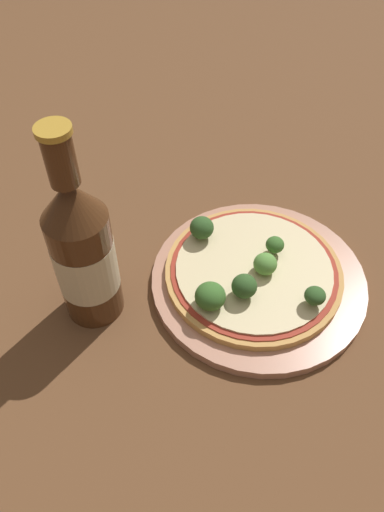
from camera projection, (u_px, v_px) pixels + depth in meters
The scene contains 10 objects.
ground_plane at pixel (262, 285), 0.61m from camera, with size 3.00×3.00×0.00m, color brown.
plate at pixel (258, 281), 0.60m from camera, with size 0.26×0.26×0.01m.
pizza at pixel (255, 269), 0.60m from camera, with size 0.21×0.21×0.01m.
broccoli_floret_0 at pixel (276, 245), 0.60m from camera, with size 0.02×0.02×0.02m.
broccoli_floret_1 at pixel (210, 296), 0.55m from camera, with size 0.03×0.03×0.03m.
broccoli_floret_2 at pixel (266, 267), 0.58m from camera, with size 0.03×0.03×0.03m.
broccoli_floret_3 at pixel (244, 286), 0.55m from camera, with size 0.03×0.03×0.03m.
broccoli_floret_4 at pixel (202, 228), 0.61m from camera, with size 0.03×0.03×0.03m.
broccoli_floret_5 at pixel (315, 296), 0.55m from camera, with size 0.02×0.02×0.02m.
beer_bottle at pixel (83, 252), 0.52m from camera, with size 0.07×0.07×0.25m.
Camera 1 is at (-0.37, -0.09, 0.48)m, focal length 35.00 mm.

